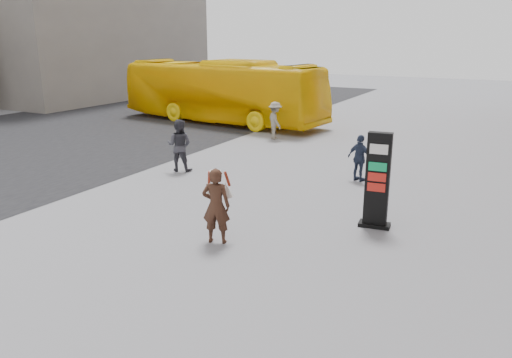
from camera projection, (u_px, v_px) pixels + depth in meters
The scene contains 9 objects.
ground at pixel (206, 229), 12.38m from camera, with size 100.00×100.00×0.00m, color #9E9EA3.
road at pixel (27, 141), 22.50m from camera, with size 16.00×60.00×0.01m, color black.
bg_building_far at pixel (89, 30), 38.80m from camera, with size 10.00×18.00×10.00m, color gray.
info_pylon at pixel (377, 181), 12.19m from camera, with size 0.80×0.47×2.40m.
woman at pixel (216, 205), 11.34m from camera, with size 0.81×0.77×1.77m.
bus at pixel (221, 91), 27.08m from camera, with size 2.82×12.07×3.36m, color yellow.
pedestrian_a at pixel (179, 145), 17.44m from camera, with size 0.89×0.69×1.83m, color #37363E.
pedestrian_b at pixel (275, 121), 22.83m from camera, with size 1.11×0.64×1.71m, color gray.
pedestrian_c at pixel (360, 158), 16.23m from camera, with size 0.90×0.37×1.53m, color #283148.
Camera 1 is at (6.53, -9.61, 4.62)m, focal length 35.00 mm.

